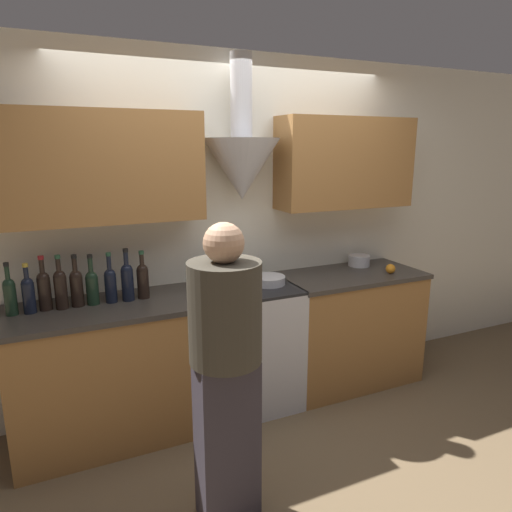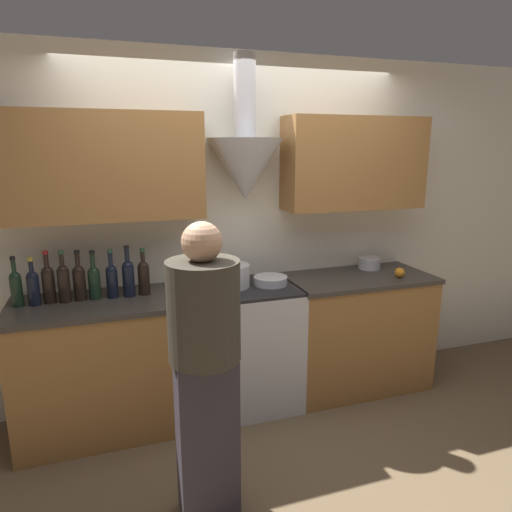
{
  "view_description": "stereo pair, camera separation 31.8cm",
  "coord_description": "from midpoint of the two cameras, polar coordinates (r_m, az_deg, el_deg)",
  "views": [
    {
      "loc": [
        -1.27,
        -2.58,
        1.93
      ],
      "look_at": [
        0.0,
        0.24,
        1.18
      ],
      "focal_mm": 32.0,
      "sensor_mm": 36.0,
      "label": 1
    },
    {
      "loc": [
        -0.97,
        -2.69,
        1.93
      ],
      "look_at": [
        0.0,
        0.24,
        1.18
      ],
      "focal_mm": 32.0,
      "sensor_mm": 36.0,
      "label": 2
    }
  ],
  "objects": [
    {
      "name": "mixing_bowl",
      "position": [
        3.37,
        -1.13,
        -3.07
      ],
      "size": [
        0.25,
        0.25,
        0.06
      ],
      "color": "silver",
      "rests_on": "stove_range"
    },
    {
      "name": "ground_plane",
      "position": [
        3.45,
        -1.05,
        -20.42
      ],
      "size": [
        12.0,
        12.0,
        0.0
      ],
      "primitive_type": "plane",
      "color": "brown"
    },
    {
      "name": "wine_bottle_1",
      "position": [
        3.17,
        -29.21,
        -4.1
      ],
      "size": [
        0.07,
        0.07,
        0.31
      ],
      "color": "black",
      "rests_on": "counter_left"
    },
    {
      "name": "wall_back",
      "position": [
        3.45,
        -5.62,
        5.9
      ],
      "size": [
        8.4,
        0.55,
        2.6
      ],
      "color": "silver",
      "rests_on": "ground_plane"
    },
    {
      "name": "wine_bottle_0",
      "position": [
        3.19,
        -30.99,
        -4.17
      ],
      "size": [
        0.07,
        0.07,
        0.33
      ],
      "color": "black",
      "rests_on": "counter_left"
    },
    {
      "name": "stove_range",
      "position": [
        3.5,
        -3.34,
        -11.09
      ],
      "size": [
        0.65,
        0.6,
        0.93
      ],
      "color": "silver",
      "rests_on": "ground_plane"
    },
    {
      "name": "counter_left",
      "position": [
        3.32,
        -19.68,
        -13.41
      ],
      "size": [
        1.32,
        0.62,
        0.93
      ],
      "color": "#9E6B38",
      "rests_on": "ground_plane"
    },
    {
      "name": "orange_fruit",
      "position": [
        3.77,
        14.18,
        -1.59
      ],
      "size": [
        0.08,
        0.08,
        0.08
      ],
      "color": "orange",
      "rests_on": "counter_right"
    },
    {
      "name": "wine_bottle_2",
      "position": [
        3.18,
        -27.62,
        -3.65
      ],
      "size": [
        0.08,
        0.08,
        0.35
      ],
      "color": "black",
      "rests_on": "counter_left"
    },
    {
      "name": "wine_bottle_5",
      "position": [
        3.16,
        -22.56,
        -3.44
      ],
      "size": [
        0.08,
        0.08,
        0.33
      ],
      "color": "black",
      "rests_on": "counter_left"
    },
    {
      "name": "wine_bottle_3",
      "position": [
        3.15,
        -25.96,
        -3.56
      ],
      "size": [
        0.08,
        0.08,
        0.35
      ],
      "color": "black",
      "rests_on": "counter_left"
    },
    {
      "name": "stock_pot",
      "position": [
        3.3,
        -6.05,
        -2.59
      ],
      "size": [
        0.27,
        0.27,
        0.17
      ],
      "color": "silver",
      "rests_on": "stove_range"
    },
    {
      "name": "person_foreground_left",
      "position": [
        2.34,
        -7.8,
        -13.5
      ],
      "size": [
        0.36,
        0.36,
        1.59
      ],
      "color": "#38333D",
      "rests_on": "ground_plane"
    },
    {
      "name": "counter_right",
      "position": [
        3.88,
        9.15,
        -8.79
      ],
      "size": [
        1.15,
        0.62,
        0.93
      ],
      "color": "#9E6B38",
      "rests_on": "ground_plane"
    },
    {
      "name": "saucepan",
      "position": [
        3.95,
        10.53,
        -0.58
      ],
      "size": [
        0.18,
        0.18,
        0.09
      ],
      "color": "silver",
      "rests_on": "counter_right"
    },
    {
      "name": "wine_bottle_6",
      "position": [
        3.16,
        -20.52,
        -3.23
      ],
      "size": [
        0.08,
        0.08,
        0.33
      ],
      "color": "black",
      "rests_on": "counter_left"
    },
    {
      "name": "wine_bottle_4",
      "position": [
        3.17,
        -24.25,
        -3.45
      ],
      "size": [
        0.08,
        0.08,
        0.34
      ],
      "color": "black",
      "rests_on": "counter_left"
    },
    {
      "name": "wine_bottle_7",
      "position": [
        3.16,
        -18.6,
        -2.88
      ],
      "size": [
        0.08,
        0.08,
        0.35
      ],
      "color": "black",
      "rests_on": "counter_left"
    },
    {
      "name": "wine_bottle_8",
      "position": [
        3.18,
        -16.78,
        -2.8
      ],
      "size": [
        0.08,
        0.08,
        0.32
      ],
      "color": "black",
      "rests_on": "counter_left"
    }
  ]
}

